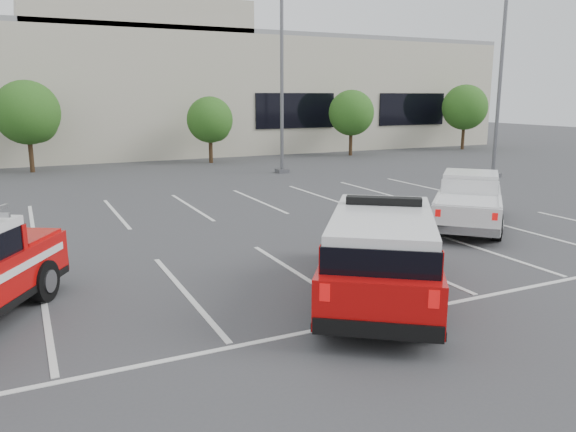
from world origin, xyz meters
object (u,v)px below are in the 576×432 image
tree_mid_left (29,115)px  white_pickup (469,205)px  tree_far_right (465,109)px  fire_chief_suv (381,259)px  tree_mid_right (211,121)px  convention_building (102,86)px  light_pole_right (501,71)px  tree_right (352,114)px  light_pole_mid (282,73)px

tree_mid_left → white_pickup: size_ratio=0.95×
tree_mid_left → white_pickup: bearing=-58.7°
tree_far_right → fire_chief_suv: (-24.27, -24.02, -2.22)m
tree_mid_right → white_pickup: 19.96m
tree_mid_left → tree_mid_right: tree_mid_left is taller
convention_building → tree_mid_left: convention_building is taller
convention_building → fire_chief_suv: 34.07m
light_pole_right → fire_chief_suv: (-15.18, -11.97, -4.36)m
tree_right → white_pickup: size_ratio=0.87×
convention_building → white_pickup: size_ratio=11.80×
tree_right → light_pole_mid: (-8.09, -6.05, 2.41)m
tree_mid_left → light_pole_mid: light_pole_mid is taller
tree_right → tree_far_right: size_ratio=0.91×
convention_building → tree_far_right: size_ratio=12.38×
tree_mid_left → light_pole_mid: 13.53m
convention_building → tree_far_right: convention_building is taller
tree_mid_left → tree_right: (20.00, -0.00, -0.27)m
tree_mid_left → white_pickup: 23.26m
fire_chief_suv → light_pole_mid: bearing=107.0°
tree_mid_left → light_pole_mid: (11.91, -6.05, 2.14)m
convention_building → light_pole_mid: (6.82, -15.86, 0.47)m
light_pole_right → white_pickup: 12.62m
convention_building → tree_mid_left: size_ratio=12.38×
tree_right → fire_chief_suv: bearing=-120.7°
fire_chief_suv → white_pickup: (6.29, 4.25, -0.17)m
tree_right → fire_chief_suv: 28.01m
tree_mid_left → light_pole_mid: size_ratio=0.47×
white_pickup → convention_building: bearing=148.1°
tree_mid_right → white_pickup: tree_mid_right is taller
light_pole_right → fire_chief_suv: bearing=-141.7°
tree_far_right → convention_building: bearing=158.5°
tree_mid_right → tree_right: (10.00, 0.00, 0.27)m
tree_right → light_pole_right: size_ratio=0.43×
convention_building → light_pole_mid: convention_building is taller
tree_mid_right → tree_far_right: bearing=0.0°
light_pole_mid → white_pickup: 14.46m
light_pole_right → tree_mid_left: bearing=150.1°
convention_building → tree_mid_right: bearing=-63.4°
tree_far_right → light_pole_right: (-9.09, -12.05, 2.14)m
light_pole_mid → tree_mid_left: bearing=153.1°
tree_mid_left → tree_right: 20.00m
light_pole_mid → convention_building: bearing=113.3°
light_pole_mid → light_pole_right: 10.82m
tree_mid_right → light_pole_right: 16.47m
light_pole_right → white_pickup: size_ratio=2.01×
tree_far_right → light_pole_right: 15.24m
tree_right → tree_mid_left: bearing=180.0°
convention_building → light_pole_mid: 17.27m
tree_right → tree_far_right: (10.00, 0.00, 0.27)m
tree_mid_left → fire_chief_suv: bearing=-76.6°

